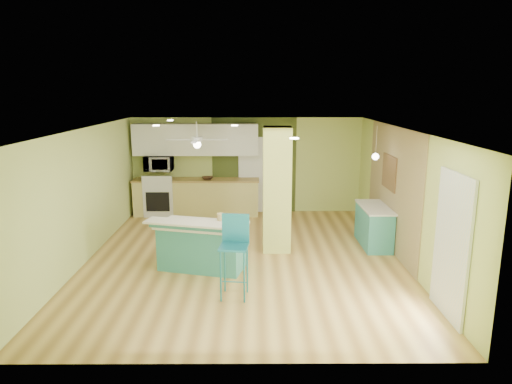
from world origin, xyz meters
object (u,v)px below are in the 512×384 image
at_px(bar_stool, 235,242).
at_px(side_counter, 374,226).
at_px(peninsula, 202,245).
at_px(fruit_bowl, 207,178).
at_px(canister, 221,218).

xyz_separation_m(bar_stool, side_counter, (2.81, 2.36, -0.45)).
height_order(peninsula, fruit_bowl, fruit_bowl).
xyz_separation_m(peninsula, bar_stool, (0.64, -1.13, 0.43)).
bearing_deg(peninsula, fruit_bowl, 108.33).
bearing_deg(side_counter, peninsula, -160.27).
relative_size(fruit_bowl, canister, 1.84).
relative_size(peninsula, fruit_bowl, 6.26).
bearing_deg(peninsula, side_counter, 34.06).
bearing_deg(peninsula, bar_stool, -46.06).
bearing_deg(canister, peninsula, -156.75).
relative_size(peninsula, canister, 11.49).
height_order(side_counter, canister, canister).
relative_size(bar_stool, fruit_bowl, 4.38).
relative_size(side_counter, fruit_bowl, 4.36).
height_order(peninsula, canister, canister).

